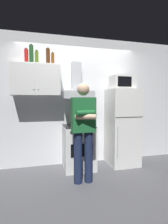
{
  "coord_description": "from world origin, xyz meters",
  "views": [
    {
      "loc": [
        -0.75,
        -2.99,
        1.36
      ],
      "look_at": [
        0.0,
        0.0,
        1.15
      ],
      "focal_mm": 26.95,
      "sensor_mm": 36.0,
      "label": 1
    }
  ],
  "objects_px": {
    "bottle_rum_dark": "(48,57)",
    "bottle_olive_oil": "(37,58)",
    "cooking_pot": "(86,123)",
    "bottle_soda_red": "(26,56)",
    "refrigerator": "(122,127)",
    "upper_cabinet": "(36,80)",
    "microwave": "(122,82)",
    "stove_oven": "(79,147)",
    "person_standing": "(83,129)",
    "bottle_wine_green": "(31,54)",
    "range_hood": "(77,89)",
    "bottle_beer_brown": "(53,59)"
  },
  "relations": [
    {
      "from": "bottle_olive_oil",
      "to": "bottle_rum_dark",
      "type": "bearing_deg",
      "value": -8.45
    },
    {
      "from": "range_hood",
      "to": "microwave",
      "type": "distance_m",
      "value": 0.97
    },
    {
      "from": "person_standing",
      "to": "bottle_wine_green",
      "type": "distance_m",
      "value": 1.71
    },
    {
      "from": "bottle_olive_oil",
      "to": "bottle_soda_red",
      "type": "relative_size",
      "value": 0.98
    },
    {
      "from": "upper_cabinet",
      "to": "bottle_wine_green",
      "type": "bearing_deg",
      "value": -156.16
    },
    {
      "from": "cooking_pot",
      "to": "bottle_wine_green",
      "type": "distance_m",
      "value": 1.65
    },
    {
      "from": "range_hood",
      "to": "refrigerator",
      "type": "relative_size",
      "value": 0.47
    },
    {
      "from": "range_hood",
      "to": "upper_cabinet",
      "type": "bearing_deg",
      "value": -179.91
    },
    {
      "from": "microwave",
      "to": "bottle_rum_dark",
      "type": "distance_m",
      "value": 1.59
    },
    {
      "from": "bottle_soda_red",
      "to": "bottle_rum_dark",
      "type": "relative_size",
      "value": 0.87
    },
    {
      "from": "microwave",
      "to": "bottle_wine_green",
      "type": "xyz_separation_m",
      "value": [
        -1.82,
        0.07,
        0.48
      ]
    },
    {
      "from": "upper_cabinet",
      "to": "person_standing",
      "type": "bearing_deg",
      "value": -44.26
    },
    {
      "from": "microwave",
      "to": "bottle_soda_red",
      "type": "height_order",
      "value": "bottle_soda_red"
    },
    {
      "from": "bottle_rum_dark",
      "to": "bottle_olive_oil",
      "type": "bearing_deg",
      "value": 171.55
    },
    {
      "from": "bottle_olive_oil",
      "to": "upper_cabinet",
      "type": "bearing_deg",
      "value": -128.63
    },
    {
      "from": "cooking_pot",
      "to": "bottle_soda_red",
      "type": "relative_size",
      "value": 1.02
    },
    {
      "from": "upper_cabinet",
      "to": "bottle_rum_dark",
      "type": "bearing_deg",
      "value": -1.94
    },
    {
      "from": "bottle_beer_brown",
      "to": "bottle_rum_dark",
      "type": "xyz_separation_m",
      "value": [
        -0.09,
        -0.01,
        0.04
      ]
    },
    {
      "from": "upper_cabinet",
      "to": "refrigerator",
      "type": "bearing_deg",
      "value": -4.07
    },
    {
      "from": "bottle_olive_oil",
      "to": "bottle_soda_red",
      "type": "xyz_separation_m",
      "value": [
        -0.18,
        -0.06,
        0.0
      ]
    },
    {
      "from": "microwave",
      "to": "stove_oven",
      "type": "bearing_deg",
      "value": -178.85
    },
    {
      "from": "bottle_beer_brown",
      "to": "microwave",
      "type": "bearing_deg",
      "value": -4.48
    },
    {
      "from": "bottle_wine_green",
      "to": "bottle_soda_red",
      "type": "relative_size",
      "value": 1.28
    },
    {
      "from": "upper_cabinet",
      "to": "bottle_rum_dark",
      "type": "height_order",
      "value": "bottle_rum_dark"
    },
    {
      "from": "cooking_pot",
      "to": "upper_cabinet",
      "type": "bearing_deg",
      "value": 165.27
    },
    {
      "from": "microwave",
      "to": "bottle_soda_red",
      "type": "relative_size",
      "value": 1.73
    },
    {
      "from": "range_hood",
      "to": "bottle_soda_red",
      "type": "distance_m",
      "value": 1.13
    },
    {
      "from": "range_hood",
      "to": "bottle_wine_green",
      "type": "relative_size",
      "value": 2.12
    },
    {
      "from": "cooking_pot",
      "to": "bottle_rum_dark",
      "type": "bearing_deg",
      "value": 161.35
    },
    {
      "from": "upper_cabinet",
      "to": "bottle_beer_brown",
      "type": "relative_size",
      "value": 3.68
    },
    {
      "from": "range_hood",
      "to": "bottle_beer_brown",
      "type": "distance_m",
      "value": 0.74
    },
    {
      "from": "microwave",
      "to": "bottle_wine_green",
      "type": "relative_size",
      "value": 1.36
    },
    {
      "from": "refrigerator",
      "to": "bottle_soda_red",
      "type": "distance_m",
      "value": 2.36
    },
    {
      "from": "refrigerator",
      "to": "upper_cabinet",
      "type": "bearing_deg",
      "value": 175.93
    },
    {
      "from": "person_standing",
      "to": "bottle_beer_brown",
      "type": "relative_size",
      "value": 6.7
    },
    {
      "from": "bottle_rum_dark",
      "to": "person_standing",
      "type": "bearing_deg",
      "value": -54.21
    },
    {
      "from": "person_standing",
      "to": "bottle_rum_dark",
      "type": "distance_m",
      "value": 1.58
    },
    {
      "from": "bottle_beer_brown",
      "to": "refrigerator",
      "type": "bearing_deg",
      "value": -5.2
    },
    {
      "from": "stove_oven",
      "to": "bottle_olive_oil",
      "type": "xyz_separation_m",
      "value": [
        -0.78,
        0.15,
        1.75
      ]
    },
    {
      "from": "microwave",
      "to": "bottle_rum_dark",
      "type": "height_order",
      "value": "bottle_rum_dark"
    },
    {
      "from": "refrigerator",
      "to": "microwave",
      "type": "relative_size",
      "value": 3.33
    },
    {
      "from": "range_hood",
      "to": "bottle_beer_brown",
      "type": "bearing_deg",
      "value": 179.47
    },
    {
      "from": "stove_oven",
      "to": "bottle_wine_green",
      "type": "xyz_separation_m",
      "value": [
        -0.88,
        0.09,
        1.79
      ]
    },
    {
      "from": "upper_cabinet",
      "to": "range_hood",
      "type": "distance_m",
      "value": 0.81
    },
    {
      "from": "person_standing",
      "to": "cooking_pot",
      "type": "relative_size",
      "value": 5.82
    },
    {
      "from": "refrigerator",
      "to": "bottle_soda_red",
      "type": "xyz_separation_m",
      "value": [
        -1.91,
        0.09,
        1.38
      ]
    },
    {
      "from": "stove_oven",
      "to": "bottle_beer_brown",
      "type": "bearing_deg",
      "value": 164.76
    },
    {
      "from": "person_standing",
      "to": "microwave",
      "type": "bearing_deg",
      "value": 32.0
    },
    {
      "from": "person_standing",
      "to": "bottle_soda_red",
      "type": "distance_m",
      "value": 1.72
    },
    {
      "from": "cooking_pot",
      "to": "bottle_soda_red",
      "type": "height_order",
      "value": "bottle_soda_red"
    }
  ]
}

